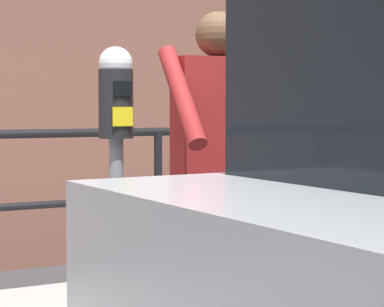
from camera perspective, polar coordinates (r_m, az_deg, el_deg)
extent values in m
cylinder|color=slate|center=(3.69, -5.71, -7.46)|extent=(0.07, 0.07, 1.11)
cylinder|color=black|center=(3.62, -5.78, 3.74)|extent=(0.17, 0.17, 0.33)
sphere|color=silver|center=(3.63, -5.79, 6.78)|extent=(0.16, 0.16, 0.16)
cube|color=black|center=(3.54, -5.27, 4.92)|extent=(0.09, 0.01, 0.07)
cube|color=yellow|center=(3.54, -5.26, 2.80)|extent=(0.10, 0.01, 0.09)
cylinder|color=brown|center=(4.00, 3.28, -8.38)|extent=(0.15, 0.15, 0.86)
cylinder|color=brown|center=(3.92, 0.59, -8.62)|extent=(0.15, 0.15, 0.86)
cube|color=maroon|center=(3.87, 1.97, 2.49)|extent=(0.47, 0.27, 0.65)
sphere|color=brown|center=(3.89, 1.99, 8.98)|extent=(0.23, 0.23, 0.23)
cylinder|color=maroon|center=(3.99, 5.54, 2.76)|extent=(0.09, 0.09, 0.61)
cylinder|color=maroon|center=(3.60, -0.78, 4.38)|extent=(0.15, 0.49, 0.51)
cylinder|color=black|center=(5.18, -11.80, 1.48)|extent=(24.00, 0.06, 0.06)
cylinder|color=black|center=(5.22, -11.74, -3.86)|extent=(24.00, 0.05, 0.05)
cylinder|color=black|center=(5.56, -2.57, -3.91)|extent=(0.06, 0.06, 1.08)
cylinder|color=black|center=(6.58, 12.06, -2.84)|extent=(0.06, 0.06, 1.08)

